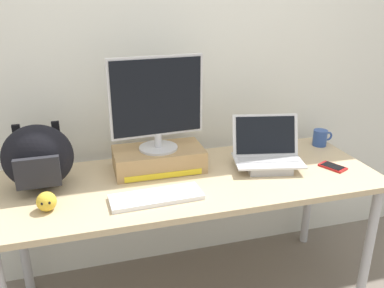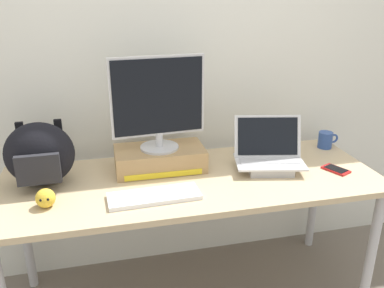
% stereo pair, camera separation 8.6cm
% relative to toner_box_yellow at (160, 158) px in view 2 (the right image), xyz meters
% --- Properties ---
extents(back_wall, '(7.00, 0.10, 2.60)m').
position_rel_toner_box_yellow_xyz_m(back_wall, '(0.14, 0.31, 0.51)').
color(back_wall, silver).
rests_on(back_wall, ground).
extents(desk, '(1.88, 0.71, 0.73)m').
position_rel_toner_box_yellow_xyz_m(desk, '(0.14, -0.15, -0.13)').
color(desk, tan).
rests_on(desk, ground).
extents(toner_box_yellow, '(0.46, 0.25, 0.11)m').
position_rel_toner_box_yellow_xyz_m(toner_box_yellow, '(0.00, 0.00, 0.00)').
color(toner_box_yellow, '#A88456').
rests_on(toner_box_yellow, desk).
extents(desktop_monitor, '(0.47, 0.20, 0.47)m').
position_rel_toner_box_yellow_xyz_m(desktop_monitor, '(0.00, -0.00, 0.30)').
color(desktop_monitor, silver).
rests_on(desktop_monitor, toner_box_yellow).
extents(open_laptop, '(0.39, 0.29, 0.26)m').
position_rel_toner_box_yellow_xyz_m(open_laptop, '(0.55, -0.13, -0.00)').
color(open_laptop, '#ADADB2').
rests_on(open_laptop, desk).
extents(external_keyboard, '(0.42, 0.16, 0.02)m').
position_rel_toner_box_yellow_xyz_m(external_keyboard, '(-0.08, -0.31, -0.05)').
color(external_keyboard, white).
rests_on(external_keyboard, desk).
extents(messenger_backpack, '(0.32, 0.24, 0.31)m').
position_rel_toner_box_yellow_xyz_m(messenger_backpack, '(-0.57, -0.05, 0.10)').
color(messenger_backpack, black).
rests_on(messenger_backpack, desk).
extents(coffee_mug, '(0.12, 0.08, 0.10)m').
position_rel_toner_box_yellow_xyz_m(coffee_mug, '(1.00, 0.07, -0.01)').
color(coffee_mug, '#2D4C93').
rests_on(coffee_mug, desk).
extents(cell_phone, '(0.13, 0.15, 0.01)m').
position_rel_toner_box_yellow_xyz_m(cell_phone, '(0.88, -0.23, -0.05)').
color(cell_phone, red).
rests_on(cell_phone, desk).
extents(plush_toy, '(0.08, 0.08, 0.08)m').
position_rel_toner_box_yellow_xyz_m(plush_toy, '(-0.54, -0.28, -0.01)').
color(plush_toy, gold).
rests_on(plush_toy, desk).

